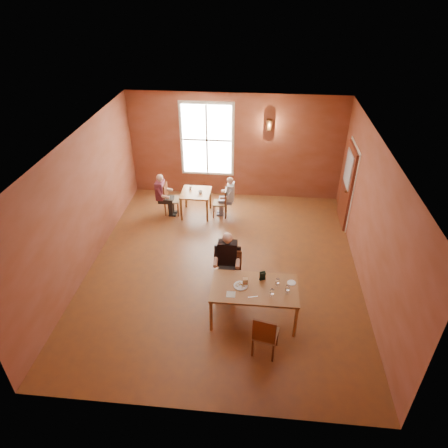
# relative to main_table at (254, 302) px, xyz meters

# --- Properties ---
(ground) EXTENTS (6.00, 7.00, 0.01)m
(ground) POSITION_rel_main_table_xyz_m (-0.73, 1.45, -0.38)
(ground) COLOR brown
(ground) RESTS_ON ground
(wall_back) EXTENTS (6.00, 0.04, 3.00)m
(wall_back) POSITION_rel_main_table_xyz_m (-0.73, 4.95, 1.12)
(wall_back) COLOR brown
(wall_back) RESTS_ON ground
(wall_front) EXTENTS (6.00, 0.04, 3.00)m
(wall_front) POSITION_rel_main_table_xyz_m (-0.73, -2.05, 1.12)
(wall_front) COLOR brown
(wall_front) RESTS_ON ground
(wall_left) EXTENTS (0.04, 7.00, 3.00)m
(wall_left) POSITION_rel_main_table_xyz_m (-3.73, 1.45, 1.12)
(wall_left) COLOR brown
(wall_left) RESTS_ON ground
(wall_right) EXTENTS (0.04, 7.00, 3.00)m
(wall_right) POSITION_rel_main_table_xyz_m (2.27, 1.45, 1.12)
(wall_right) COLOR brown
(wall_right) RESTS_ON ground
(ceiling) EXTENTS (6.00, 7.00, 0.04)m
(ceiling) POSITION_rel_main_table_xyz_m (-0.73, 1.45, 2.62)
(ceiling) COLOR white
(ceiling) RESTS_ON wall_back
(window) EXTENTS (1.36, 0.10, 1.96)m
(window) POSITION_rel_main_table_xyz_m (-1.53, 4.90, 1.32)
(window) COLOR white
(window) RESTS_ON wall_back
(door) EXTENTS (0.12, 1.04, 2.10)m
(door) POSITION_rel_main_table_xyz_m (2.21, 3.75, 0.67)
(door) COLOR maroon
(door) RESTS_ON ground
(wall_sconce) EXTENTS (0.16, 0.16, 0.28)m
(wall_sconce) POSITION_rel_main_table_xyz_m (0.17, 4.85, 1.82)
(wall_sconce) COLOR brown
(wall_sconce) RESTS_ON wall_back
(main_table) EXTENTS (1.62, 0.91, 0.76)m
(main_table) POSITION_rel_main_table_xyz_m (0.00, 0.00, 0.00)
(main_table) COLOR brown
(main_table) RESTS_ON ground
(chair_diner_main) EXTENTS (0.42, 0.42, 0.94)m
(chair_diner_main) POSITION_rel_main_table_xyz_m (-0.50, 0.65, 0.09)
(chair_diner_main) COLOR brown
(chair_diner_main) RESTS_ON ground
(diner_main) EXTENTS (0.51, 0.51, 1.28)m
(diner_main) POSITION_rel_main_table_xyz_m (-0.50, 0.62, 0.26)
(diner_main) COLOR #422A1C
(diner_main) RESTS_ON ground
(chair_empty) EXTENTS (0.48, 0.48, 0.90)m
(chair_empty) POSITION_rel_main_table_xyz_m (0.24, -0.80, 0.07)
(chair_empty) COLOR brown
(chair_empty) RESTS_ON ground
(plate_food) EXTENTS (0.35, 0.35, 0.03)m
(plate_food) POSITION_rel_main_table_xyz_m (-0.26, 0.01, 0.40)
(plate_food) COLOR white
(plate_food) RESTS_ON main_table
(sandwich) EXTENTS (0.10, 0.10, 0.11)m
(sandwich) POSITION_rel_main_table_xyz_m (-0.18, 0.07, 0.43)
(sandwich) COLOR #DFB470
(sandwich) RESTS_ON main_table
(goblet_a) EXTENTS (0.09, 0.09, 0.17)m
(goblet_a) POSITION_rel_main_table_xyz_m (0.42, 0.08, 0.47)
(goblet_a) COLOR white
(goblet_a) RESTS_ON main_table
(goblet_b) EXTENTS (0.09, 0.09, 0.19)m
(goblet_b) POSITION_rel_main_table_xyz_m (0.59, -0.10, 0.47)
(goblet_b) COLOR white
(goblet_b) RESTS_ON main_table
(goblet_c) EXTENTS (0.07, 0.07, 0.18)m
(goblet_c) POSITION_rel_main_table_xyz_m (0.31, -0.22, 0.47)
(goblet_c) COLOR silver
(goblet_c) RESTS_ON main_table
(menu_stand) EXTENTS (0.12, 0.10, 0.19)m
(menu_stand) POSITION_rel_main_table_xyz_m (0.14, 0.23, 0.47)
(menu_stand) COLOR black
(menu_stand) RESTS_ON main_table
(knife) EXTENTS (0.18, 0.06, 0.00)m
(knife) POSITION_rel_main_table_xyz_m (-0.02, -0.26, 0.38)
(knife) COLOR silver
(knife) RESTS_ON main_table
(napkin) EXTENTS (0.16, 0.16, 0.01)m
(napkin) POSITION_rel_main_table_xyz_m (-0.42, -0.23, 0.38)
(napkin) COLOR silver
(napkin) RESTS_ON main_table
(side_plate) EXTENTS (0.20, 0.20, 0.01)m
(side_plate) POSITION_rel_main_table_xyz_m (0.69, 0.19, 0.39)
(side_plate) COLOR white
(side_plate) RESTS_ON main_table
(second_table) EXTENTS (0.77, 0.77, 0.68)m
(second_table) POSITION_rel_main_table_xyz_m (-1.70, 3.70, -0.04)
(second_table) COLOR brown
(second_table) RESTS_ON ground
(chair_diner_white) EXTENTS (0.36, 0.36, 0.81)m
(chair_diner_white) POSITION_rel_main_table_xyz_m (-1.05, 3.70, 0.02)
(chair_diner_white) COLOR #442311
(chair_diner_white) RESTS_ON ground
(diner_white) EXTENTS (0.44, 0.44, 1.09)m
(diner_white) POSITION_rel_main_table_xyz_m (-1.02, 3.70, 0.17)
(diner_white) COLOR white
(diner_white) RESTS_ON ground
(chair_diner_maroon) EXTENTS (0.39, 0.39, 0.88)m
(chair_diner_maroon) POSITION_rel_main_table_xyz_m (-2.35, 3.70, 0.06)
(chair_diner_maroon) COLOR #462810
(chair_diner_maroon) RESTS_ON ground
(diner_maroon) EXTENTS (0.46, 0.46, 1.16)m
(diner_maroon) POSITION_rel_main_table_xyz_m (-2.38, 3.70, 0.20)
(diner_maroon) COLOR #591516
(diner_maroon) RESTS_ON ground
(cup_a) EXTENTS (0.14, 0.14, 0.08)m
(cup_a) POSITION_rel_main_table_xyz_m (-1.56, 3.64, 0.34)
(cup_a) COLOR white
(cup_a) RESTS_ON second_table
(cup_b) EXTENTS (0.11, 0.11, 0.08)m
(cup_b) POSITION_rel_main_table_xyz_m (-1.86, 3.83, 0.34)
(cup_b) COLOR white
(cup_b) RESTS_ON second_table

